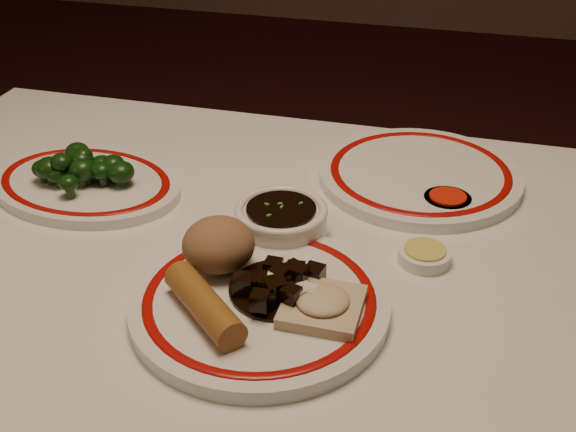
{
  "coord_description": "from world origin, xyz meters",
  "views": [
    {
      "loc": [
        0.22,
        -0.65,
        1.25
      ],
      "look_at": [
        0.03,
        0.06,
        0.8
      ],
      "focal_mm": 45.0,
      "sensor_mm": 36.0,
      "label": 1
    }
  ],
  "objects_px": {
    "broccoli_plate": "(86,184)",
    "broccoli_pile": "(82,167)",
    "main_plate": "(260,303)",
    "rice_mound": "(219,244)",
    "fried_wonton": "(322,304)",
    "stirfry_heap": "(280,284)",
    "soy_bowl": "(281,223)",
    "dining_table": "(249,334)",
    "spring_roll": "(204,304)"
  },
  "relations": [
    {
      "from": "fried_wonton",
      "to": "broccoli_plate",
      "type": "distance_m",
      "value": 0.44
    },
    {
      "from": "fried_wonton",
      "to": "main_plate",
      "type": "bearing_deg",
      "value": 174.62
    },
    {
      "from": "main_plate",
      "to": "soy_bowl",
      "type": "distance_m",
      "value": 0.15
    },
    {
      "from": "spring_roll",
      "to": "broccoli_plate",
      "type": "relative_size",
      "value": 0.4
    },
    {
      "from": "rice_mound",
      "to": "broccoli_plate",
      "type": "distance_m",
      "value": 0.3
    },
    {
      "from": "rice_mound",
      "to": "spring_roll",
      "type": "relative_size",
      "value": 0.67
    },
    {
      "from": "main_plate",
      "to": "spring_roll",
      "type": "relative_size",
      "value": 3.01
    },
    {
      "from": "fried_wonton",
      "to": "soy_bowl",
      "type": "height_order",
      "value": "same"
    },
    {
      "from": "dining_table",
      "to": "broccoli_pile",
      "type": "xyz_separation_m",
      "value": [
        -0.28,
        0.13,
        0.13
      ]
    },
    {
      "from": "dining_table",
      "to": "rice_mound",
      "type": "distance_m",
      "value": 0.14
    },
    {
      "from": "rice_mound",
      "to": "soy_bowl",
      "type": "distance_m",
      "value": 0.12
    },
    {
      "from": "rice_mound",
      "to": "broccoli_plate",
      "type": "xyz_separation_m",
      "value": [
        -0.25,
        0.15,
        -0.04
      ]
    },
    {
      "from": "main_plate",
      "to": "soy_bowl",
      "type": "relative_size",
      "value": 3.25
    },
    {
      "from": "stirfry_heap",
      "to": "broccoli_plate",
      "type": "xyz_separation_m",
      "value": [
        -0.33,
        0.18,
        -0.02
      ]
    },
    {
      "from": "dining_table",
      "to": "broccoli_pile",
      "type": "distance_m",
      "value": 0.33
    },
    {
      "from": "broccoli_plate",
      "to": "stirfry_heap",
      "type": "bearing_deg",
      "value": -28.65
    },
    {
      "from": "stirfry_heap",
      "to": "broccoli_plate",
      "type": "distance_m",
      "value": 0.38
    },
    {
      "from": "spring_roll",
      "to": "broccoli_plate",
      "type": "bearing_deg",
      "value": 90.83
    },
    {
      "from": "fried_wonton",
      "to": "broccoli_pile",
      "type": "xyz_separation_m",
      "value": [
        -0.38,
        0.2,
        0.01
      ]
    },
    {
      "from": "main_plate",
      "to": "stirfry_heap",
      "type": "relative_size",
      "value": 3.36
    },
    {
      "from": "main_plate",
      "to": "rice_mound",
      "type": "distance_m",
      "value": 0.08
    },
    {
      "from": "spring_roll",
      "to": "soy_bowl",
      "type": "height_order",
      "value": "spring_roll"
    },
    {
      "from": "dining_table",
      "to": "soy_bowl",
      "type": "relative_size",
      "value": 10.45
    },
    {
      "from": "fried_wonton",
      "to": "stirfry_heap",
      "type": "distance_m",
      "value": 0.05
    },
    {
      "from": "spring_roll",
      "to": "fried_wonton",
      "type": "distance_m",
      "value": 0.12
    },
    {
      "from": "fried_wonton",
      "to": "broccoli_plate",
      "type": "bearing_deg",
      "value": 152.45
    },
    {
      "from": "fried_wonton",
      "to": "soy_bowl",
      "type": "relative_size",
      "value": 0.72
    },
    {
      "from": "rice_mound",
      "to": "fried_wonton",
      "type": "xyz_separation_m",
      "value": [
        0.13,
        -0.05,
        -0.02
      ]
    },
    {
      "from": "rice_mound",
      "to": "broccoli_pile",
      "type": "height_order",
      "value": "rice_mound"
    },
    {
      "from": "dining_table",
      "to": "rice_mound",
      "type": "bearing_deg",
      "value": -149.85
    },
    {
      "from": "soy_bowl",
      "to": "fried_wonton",
      "type": "bearing_deg",
      "value": -60.7
    },
    {
      "from": "main_plate",
      "to": "broccoli_plate",
      "type": "bearing_deg",
      "value": 148.29
    },
    {
      "from": "fried_wonton",
      "to": "stirfry_heap",
      "type": "height_order",
      "value": "stirfry_heap"
    },
    {
      "from": "fried_wonton",
      "to": "soy_bowl",
      "type": "bearing_deg",
      "value": 119.3
    },
    {
      "from": "main_plate",
      "to": "fried_wonton",
      "type": "distance_m",
      "value": 0.07
    },
    {
      "from": "broccoli_pile",
      "to": "soy_bowl",
      "type": "height_order",
      "value": "broccoli_pile"
    },
    {
      "from": "soy_bowl",
      "to": "broccoli_pile",
      "type": "bearing_deg",
      "value": 172.25
    },
    {
      "from": "spring_roll",
      "to": "main_plate",
      "type": "bearing_deg",
      "value": -1.38
    },
    {
      "from": "main_plate",
      "to": "broccoli_pile",
      "type": "bearing_deg",
      "value": 148.82
    },
    {
      "from": "rice_mound",
      "to": "fried_wonton",
      "type": "height_order",
      "value": "rice_mound"
    },
    {
      "from": "broccoli_plate",
      "to": "soy_bowl",
      "type": "distance_m",
      "value": 0.3
    },
    {
      "from": "spring_roll",
      "to": "fried_wonton",
      "type": "xyz_separation_m",
      "value": [
        0.12,
        0.04,
        -0.01
      ]
    },
    {
      "from": "broccoli_plate",
      "to": "broccoli_pile",
      "type": "bearing_deg",
      "value": -72.18
    },
    {
      "from": "dining_table",
      "to": "fried_wonton",
      "type": "height_order",
      "value": "fried_wonton"
    },
    {
      "from": "stirfry_heap",
      "to": "broccoli_pile",
      "type": "height_order",
      "value": "broccoli_pile"
    },
    {
      "from": "broccoli_plate",
      "to": "fried_wonton",
      "type": "bearing_deg",
      "value": -27.55
    },
    {
      "from": "broccoli_plate",
      "to": "dining_table",
      "type": "bearing_deg",
      "value": -25.76
    },
    {
      "from": "rice_mound",
      "to": "stirfry_heap",
      "type": "xyz_separation_m",
      "value": [
        0.08,
        -0.03,
        -0.02
      ]
    },
    {
      "from": "main_plate",
      "to": "broccoli_pile",
      "type": "relative_size",
      "value": 2.6
    },
    {
      "from": "soy_bowl",
      "to": "main_plate",
      "type": "bearing_deg",
      "value": -83.65
    }
  ]
}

